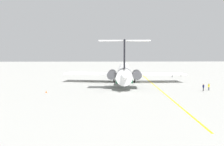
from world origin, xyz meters
TOP-DOWN VIEW (x-y plane):
  - ground at (0.00, 0.00)m, footprint 344.64×344.64m
  - main_jetliner at (-1.58, 6.84)m, footprint 44.35×39.28m
  - ground_crew_near_nose at (18.17, -17.61)m, footprint 0.28×0.39m
  - ground_crew_near_tail at (15.24, -13.30)m, footprint 0.37×0.28m
  - ground_crew_portside at (-19.11, -11.66)m, footprint 0.35×0.35m
  - ground_crew_starboard at (-18.02, -13.50)m, footprint 0.29×0.46m
  - safety_cone_nose at (-20.38, 27.22)m, footprint 0.40×0.40m
  - taxiway_centreline at (-0.34, -1.92)m, footprint 101.13×4.42m

SIDE VIEW (x-z plane):
  - ground at x=0.00m, z-range 0.00..0.00m
  - taxiway_centreline at x=-0.34m, z-range 0.00..0.01m
  - safety_cone_nose at x=-20.38m, z-range 0.00..0.55m
  - ground_crew_near_tail at x=15.24m, z-range 0.23..1.95m
  - ground_crew_near_nose at x=18.17m, z-range 0.23..1.97m
  - ground_crew_portside at x=-19.11m, z-range 0.24..2.07m
  - ground_crew_starboard at x=-18.02m, z-range 0.24..2.08m
  - main_jetliner at x=-1.58m, z-range -2.93..9.98m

